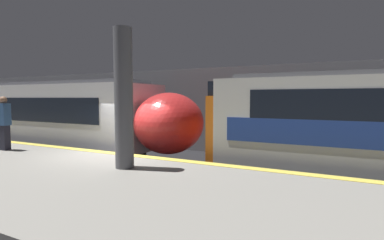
# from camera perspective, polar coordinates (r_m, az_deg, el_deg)

# --- Properties ---
(ground_plane) EXTENTS (120.00, 120.00, 0.00)m
(ground_plane) POSITION_cam_1_polar(r_m,az_deg,el_deg) (9.64, -14.17, -12.11)
(ground_plane) COLOR black
(platform) EXTENTS (40.00, 4.83, 1.05)m
(platform) POSITION_cam_1_polar(r_m,az_deg,el_deg) (7.92, -26.11, -12.12)
(platform) COLOR gray
(platform) RESTS_ON ground
(station_rear_barrier) EXTENTS (50.00, 0.15, 4.15)m
(station_rear_barrier) POSITION_cam_1_polar(r_m,az_deg,el_deg) (14.86, 2.71, 1.88)
(station_rear_barrier) COLOR gray
(station_rear_barrier) RESTS_ON ground
(support_pillar_near) EXTENTS (0.43, 0.43, 3.27)m
(support_pillar_near) POSITION_cam_1_polar(r_m,az_deg,el_deg) (7.17, -12.89, 3.99)
(support_pillar_near) COLOR #56565B
(support_pillar_near) RESTS_ON platform
(person_waiting) EXTENTS (0.38, 0.24, 1.70)m
(person_waiting) POSITION_cam_1_polar(r_m,az_deg,el_deg) (11.11, -32.16, -0.29)
(person_waiting) COLOR black
(person_waiting) RESTS_ON platform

